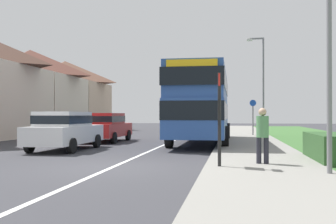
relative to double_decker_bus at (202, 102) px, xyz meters
name	(u,v)px	position (x,y,z in m)	size (l,w,h in m)	color
ground_plane	(113,167)	(-1.78, -9.52, -2.14)	(120.00, 120.00, 0.00)	#38383D
lane_marking_centre	(163,145)	(-1.78, -1.52, -2.14)	(0.14, 60.00, 0.01)	silver
pavement_near_side	(253,149)	(2.42, -3.52, -2.08)	(3.20, 68.00, 0.12)	gray
roadside_hedge	(331,149)	(4.52, -7.63, -1.69)	(1.10, 3.24, 0.90)	#2D5128
double_decker_bus	(202,102)	(0.00, 0.00, 0.00)	(2.80, 10.33, 3.70)	#284C93
parked_car_white	(65,129)	(-5.37, -4.75, -1.25)	(1.94, 4.51, 1.61)	silver
parked_car_red	(105,126)	(-5.37, 0.52, -1.26)	(2.00, 4.53, 1.58)	#B21E1E
pedestrian_at_stop	(263,133)	(2.39, -9.02, -1.17)	(0.34, 0.34, 1.67)	#23232D
bus_stop_sign	(219,113)	(1.22, -9.79, -0.60)	(0.09, 0.52, 2.60)	black
cycle_route_sign	(253,116)	(2.93, 7.08, -0.71)	(0.44, 0.08, 2.52)	slate
street_lamp_near	(324,11)	(3.68, -10.64, 1.75)	(1.14, 0.20, 6.71)	slate
street_lamp_mid	(262,79)	(3.48, 6.64, 1.73)	(1.14, 0.20, 6.66)	slate
house_terrace_far_side	(6,88)	(-15.16, 6.70, 1.33)	(7.69, 27.58, 6.94)	#C1A88E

